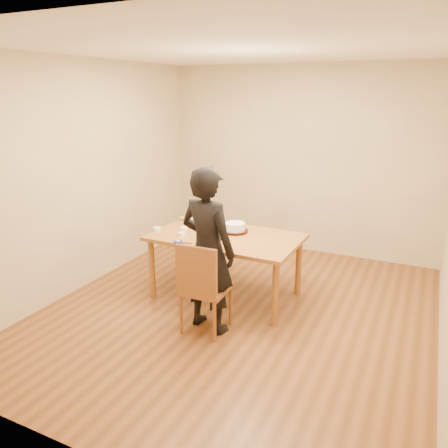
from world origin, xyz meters
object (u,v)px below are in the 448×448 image
at_px(dining_table, 226,237).
at_px(cake_plate, 235,231).
at_px(dining_chair, 206,288).
at_px(person, 208,251).
at_px(cake, 235,227).

distance_m(dining_table, cake_plate, 0.17).
relative_size(dining_chair, person, 0.26).
height_order(dining_chair, cake_plate, cake_plate).
bearing_deg(dining_chair, person, 87.51).
xyz_separation_m(cake_plate, cake, (0.00, 0.00, 0.05)).
relative_size(dining_chair, cake_plate, 1.41).
distance_m(dining_table, dining_chair, 0.84).
xyz_separation_m(dining_table, person, (0.15, -0.73, 0.11)).
distance_m(cake_plate, person, 0.90).
xyz_separation_m(cake, person, (0.11, -0.89, 0.02)).
bearing_deg(person, cake_plate, -72.30).
relative_size(dining_table, cake, 6.88).
height_order(dining_chair, person, person).
distance_m(dining_chair, cake, 1.01).
bearing_deg(dining_table, cake, 77.00).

